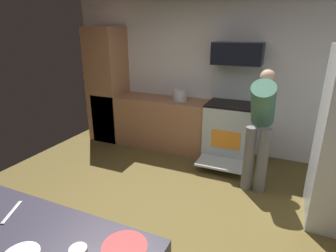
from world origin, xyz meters
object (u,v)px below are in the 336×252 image
(mixing_bowl_small, at_px, (125,251))
(stock_pot, at_px, (180,95))
(microwave, at_px, (238,53))
(oven_range, at_px, (230,129))
(person_cook, at_px, (261,121))

(mixing_bowl_small, height_order, stock_pot, stock_pot)
(microwave, bearing_deg, stock_pot, -174.88)
(oven_range, relative_size, stock_pot, 6.04)
(oven_range, relative_size, person_cook, 0.99)
(microwave, distance_m, mixing_bowl_small, 3.46)
(oven_range, xyz_separation_m, stock_pot, (-0.89, 0.01, 0.48))
(person_cook, bearing_deg, stock_pot, 153.29)
(microwave, height_order, mixing_bowl_small, microwave)
(person_cook, bearing_deg, oven_range, 126.17)
(person_cook, relative_size, stock_pot, 6.09)
(person_cook, xyz_separation_m, stock_pot, (-1.40, 0.70, 0.07))
(microwave, relative_size, mixing_bowl_small, 3.09)
(microwave, bearing_deg, mixing_bowl_small, -88.50)
(microwave, distance_m, person_cook, 1.21)
(microwave, distance_m, stock_pot, 1.14)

